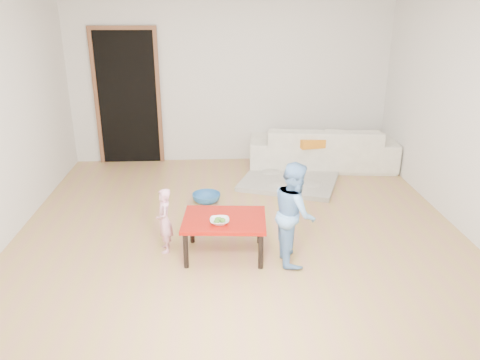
{
  "coord_description": "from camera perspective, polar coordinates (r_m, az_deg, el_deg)",
  "views": [
    {
      "loc": [
        -0.26,
        -4.87,
        2.43
      ],
      "look_at": [
        0.0,
        -0.2,
        0.65
      ],
      "focal_mm": 35.0,
      "sensor_mm": 36.0,
      "label": 1
    }
  ],
  "objects": [
    {
      "name": "blanket",
      "position": [
        6.73,
        5.98,
        -0.15
      ],
      "size": [
        1.58,
        1.46,
        0.06
      ],
      "primitive_type": null,
      "rotation": [
        0.0,
        0.0,
        -0.37
      ],
      "color": "beige",
      "rests_on": "floor"
    },
    {
      "name": "doorway",
      "position": [
        7.6,
        -13.5,
        9.62
      ],
      "size": [
        1.02,
        0.08,
        2.11
      ],
      "primitive_type": null,
      "color": "brown",
      "rests_on": "back_wall"
    },
    {
      "name": "right_wall",
      "position": [
        5.71,
        26.03,
        7.33
      ],
      "size": [
        0.02,
        5.0,
        2.6
      ],
      "primitive_type": "cube",
      "color": "silver",
      "rests_on": "floor"
    },
    {
      "name": "basin",
      "position": [
        6.08,
        -4.12,
        -2.19
      ],
      "size": [
        0.37,
        0.37,
        0.11
      ],
      "primitive_type": "imported",
      "color": "#2B67A5",
      "rests_on": "floor"
    },
    {
      "name": "broccoli",
      "position": [
        4.57,
        -2.51,
        -4.98
      ],
      "size": [
        0.12,
        0.12,
        0.06
      ],
      "primitive_type": null,
      "color": "#2D5919",
      "rests_on": "red_table"
    },
    {
      "name": "child_blue",
      "position": [
        4.58,
        6.62,
        -4.0
      ],
      "size": [
        0.41,
        0.52,
        1.03
      ],
      "primitive_type": "imported",
      "rotation": [
        0.0,
        0.0,
        1.61
      ],
      "color": "#689EF3",
      "rests_on": "floor"
    },
    {
      "name": "floor",
      "position": [
        5.44,
        -0.12,
        -5.66
      ],
      "size": [
        5.0,
        5.0,
        0.01
      ],
      "primitive_type": "cube",
      "color": "tan",
      "rests_on": "ground"
    },
    {
      "name": "red_table",
      "position": [
        4.78,
        -1.9,
        -6.9
      ],
      "size": [
        0.87,
        0.68,
        0.41
      ],
      "primitive_type": null,
      "rotation": [
        0.0,
        0.0,
        -0.08
      ],
      "color": "#981008",
      "rests_on": "floor"
    },
    {
      "name": "cushion",
      "position": [
        7.1,
        8.85,
        4.75
      ],
      "size": [
        0.55,
        0.51,
        0.13
      ],
      "primitive_type": "cube",
      "rotation": [
        0.0,
        0.0,
        0.18
      ],
      "color": "orange",
      "rests_on": "sofa"
    },
    {
      "name": "bowl",
      "position": [
        4.57,
        -2.5,
        -5.04
      ],
      "size": [
        0.19,
        0.19,
        0.05
      ],
      "primitive_type": "imported",
      "color": "white",
      "rests_on": "red_table"
    },
    {
      "name": "child_pink",
      "position": [
        4.85,
        -9.2,
        -4.91
      ],
      "size": [
        0.2,
        0.27,
        0.69
      ],
      "primitive_type": "imported",
      "rotation": [
        0.0,
        0.0,
        -1.42
      ],
      "color": "pink",
      "rests_on": "floor"
    },
    {
      "name": "back_wall",
      "position": [
        7.46,
        -1.19,
        12.13
      ],
      "size": [
        5.0,
        0.02,
        2.6
      ],
      "primitive_type": "cube",
      "color": "silver",
      "rests_on": "floor"
    },
    {
      "name": "sofa",
      "position": [
        7.42,
        9.94,
        4.05
      ],
      "size": [
        2.31,
        1.09,
        0.65
      ],
      "primitive_type": "imported",
      "rotation": [
        0.0,
        0.0,
        3.04
      ],
      "color": "white",
      "rests_on": "floor"
    }
  ]
}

